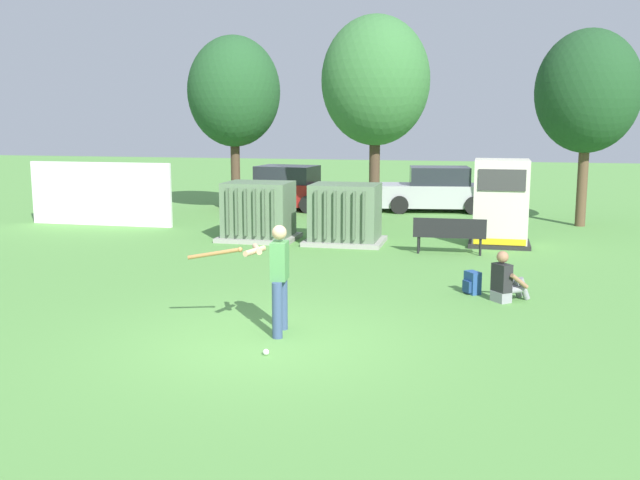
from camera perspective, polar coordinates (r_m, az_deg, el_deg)
The scene contains 15 objects.
ground_plane at distance 11.31m, azimuth -4.19°, elevation -7.89°, with size 96.00×96.00×0.00m, color #5B9947.
fence_panel at distance 24.09m, azimuth -16.80°, elevation 3.48°, with size 4.80×0.12×2.00m, color white.
transformer_west at distance 20.39m, azimuth -4.83°, elevation 2.21°, with size 2.10×1.70×1.62m.
transformer_mid_west at distance 19.73m, azimuth 1.98°, elevation 2.00°, with size 2.10×1.70×1.62m.
generator_enclosure at distance 19.93m, azimuth 13.96°, elevation 2.80°, with size 1.60×1.40×2.30m.
park_bench at distance 18.47m, azimuth 10.10°, elevation 0.54°, with size 1.81×0.44×0.92m.
batter at distance 11.44m, azimuth -3.46°, elevation -2.62°, with size 1.61×0.72×1.74m.
sports_ball at distance 10.66m, azimuth -4.25°, elevation -8.74°, with size 0.09×0.09×0.09m, color white.
seated_spectator at distance 13.99m, azimuth 14.34°, elevation -3.16°, with size 0.76×0.71×0.96m.
backpack at distance 14.47m, azimuth 11.81°, elevation -3.31°, with size 0.37×0.38×0.44m.
tree_left at distance 26.31m, azimuth -6.75°, elevation 11.44°, with size 3.26×3.26×6.23m.
tree_center_left at distance 23.70m, azimuth 4.37°, elevation 12.29°, with size 3.45×3.45×6.59m.
tree_center_right at distance 24.21m, azimuth 20.22°, elevation 10.83°, with size 3.18×3.18×6.07m.
parked_car_leftmost at distance 27.23m, azimuth -2.78°, elevation 4.01°, with size 4.37×2.28×1.62m.
parked_car_left_of_center at distance 26.93m, azimuth 9.06°, elevation 3.84°, with size 4.40×2.37×1.62m.
Camera 1 is at (3.21, -10.30, 3.39)m, focal length 40.88 mm.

